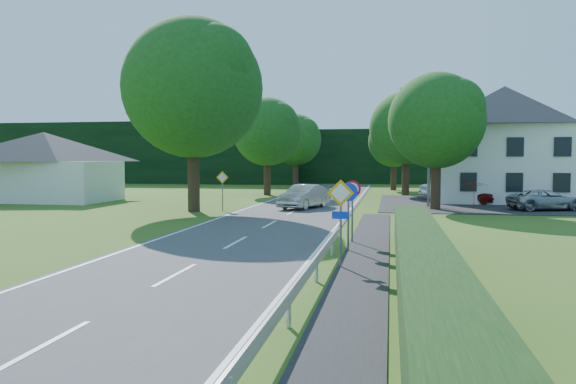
% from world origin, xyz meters
% --- Properties ---
extents(ground, '(160.00, 160.00, 0.00)m').
position_xyz_m(ground, '(0.00, 0.00, 0.00)').
color(ground, '#315016').
rests_on(ground, ground).
extents(road, '(7.00, 80.00, 0.04)m').
position_xyz_m(road, '(0.00, 20.00, 0.02)').
color(road, '#3E3E41').
rests_on(road, ground).
extents(footpath, '(1.50, 44.00, 0.04)m').
position_xyz_m(footpath, '(4.95, 2.00, 0.02)').
color(footpath, black).
rests_on(footpath, ground).
extents(parking_pad, '(14.00, 16.00, 0.04)m').
position_xyz_m(parking_pad, '(12.00, 33.00, 0.02)').
color(parking_pad, black).
rests_on(parking_pad, ground).
extents(line_edge_left, '(0.12, 80.00, 0.01)m').
position_xyz_m(line_edge_left, '(-3.25, 20.00, 0.04)').
color(line_edge_left, white).
rests_on(line_edge_left, road).
extents(line_edge_right, '(0.12, 80.00, 0.01)m').
position_xyz_m(line_edge_right, '(3.25, 20.00, 0.04)').
color(line_edge_right, white).
rests_on(line_edge_right, road).
extents(line_centre, '(0.12, 80.00, 0.01)m').
position_xyz_m(line_centre, '(0.00, 20.00, 0.04)').
color(line_centre, white).
rests_on(line_centre, road).
extents(guardrail, '(0.12, 26.00, 0.69)m').
position_xyz_m(guardrail, '(3.85, -1.00, 0.34)').
color(guardrail, silver).
rests_on(guardrail, ground).
extents(hedge_right, '(1.20, 30.00, 1.30)m').
position_xyz_m(hedge_right, '(6.50, 0.00, 0.65)').
color(hedge_right, black).
rests_on(hedge_right, ground).
extents(tree_main, '(9.40, 9.40, 11.64)m').
position_xyz_m(tree_main, '(-6.00, 24.00, 5.82)').
color(tree_main, '#164A16').
rests_on(tree_main, ground).
extents(tree_left_far, '(7.00, 7.00, 8.58)m').
position_xyz_m(tree_left_far, '(-5.00, 40.00, 4.29)').
color(tree_left_far, '#164A16').
rests_on(tree_left_far, ground).
extents(tree_right_far, '(7.40, 7.40, 9.09)m').
position_xyz_m(tree_right_far, '(7.00, 42.00, 4.54)').
color(tree_right_far, '#164A16').
rests_on(tree_right_far, ground).
extents(tree_left_back, '(6.60, 6.60, 8.07)m').
position_xyz_m(tree_left_back, '(-4.50, 52.00, 4.04)').
color(tree_left_back, '#164A16').
rests_on(tree_left_back, ground).
extents(tree_right_back, '(6.20, 6.20, 7.56)m').
position_xyz_m(tree_right_back, '(6.00, 50.00, 3.78)').
color(tree_right_back, '#164A16').
rests_on(tree_right_back, ground).
extents(tree_right_mid, '(7.00, 7.00, 8.58)m').
position_xyz_m(tree_right_mid, '(8.50, 28.00, 4.29)').
color(tree_right_mid, '#164A16').
rests_on(tree_right_mid, ground).
extents(treeline_left, '(44.00, 6.00, 8.00)m').
position_xyz_m(treeline_left, '(-28.00, 62.00, 4.00)').
color(treeline_left, black).
rests_on(treeline_left, ground).
extents(treeline_right, '(30.00, 5.00, 7.00)m').
position_xyz_m(treeline_right, '(8.00, 66.00, 3.50)').
color(treeline_right, black).
rests_on(treeline_right, ground).
extents(bungalow_left, '(11.00, 6.50, 5.20)m').
position_xyz_m(bungalow_left, '(-20.00, 30.00, 2.71)').
color(bungalow_left, silver).
rests_on(bungalow_left, ground).
extents(house_white, '(10.60, 8.40, 8.60)m').
position_xyz_m(house_white, '(14.00, 36.00, 4.41)').
color(house_white, white).
rests_on(house_white, ground).
extents(streetlight, '(2.03, 0.18, 8.00)m').
position_xyz_m(streetlight, '(8.06, 30.00, 4.46)').
color(streetlight, slate).
rests_on(streetlight, ground).
extents(sign_priority_right, '(0.78, 0.09, 2.59)m').
position_xyz_m(sign_priority_right, '(4.30, 7.98, 1.80)').
color(sign_priority_right, slate).
rests_on(sign_priority_right, ground).
extents(sign_roundabout, '(0.64, 0.08, 2.37)m').
position_xyz_m(sign_roundabout, '(4.30, 10.98, 1.67)').
color(sign_roundabout, slate).
rests_on(sign_roundabout, ground).
extents(sign_speed_limit, '(0.64, 0.11, 2.37)m').
position_xyz_m(sign_speed_limit, '(4.30, 12.97, 1.77)').
color(sign_speed_limit, slate).
rests_on(sign_speed_limit, ground).
extents(sign_priority_left, '(0.78, 0.09, 2.44)m').
position_xyz_m(sign_priority_left, '(-4.50, 24.98, 1.72)').
color(sign_priority_left, slate).
rests_on(sign_priority_left, ground).
extents(moving_car, '(2.90, 4.84, 1.51)m').
position_xyz_m(moving_car, '(0.30, 26.99, 0.79)').
color(moving_car, '#B9BABE').
rests_on(moving_car, road).
extents(motorcycle, '(1.33, 1.97, 0.98)m').
position_xyz_m(motorcycle, '(1.30, 34.88, 0.53)').
color(motorcycle, black).
rests_on(motorcycle, road).
extents(parked_car_red, '(4.48, 2.69, 1.43)m').
position_xyz_m(parked_car_red, '(10.90, 33.00, 0.75)').
color(parked_car_red, maroon).
rests_on(parked_car_red, parking_pad).
extents(parked_car_silver_a, '(5.03, 2.97, 1.57)m').
position_xyz_m(parked_car_silver_a, '(10.43, 36.99, 0.82)').
color(parked_car_silver_a, silver).
rests_on(parked_car_silver_a, parking_pad).
extents(parked_car_silver_b, '(4.92, 3.31, 1.25)m').
position_xyz_m(parked_car_silver_b, '(15.14, 28.42, 0.67)').
color(parked_car_silver_b, '#A0A1A7').
rests_on(parked_car_silver_b, parking_pad).
extents(parasol, '(1.99, 2.03, 1.73)m').
position_xyz_m(parasol, '(11.04, 29.50, 0.91)').
color(parasol, red).
rests_on(parasol, parking_pad).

